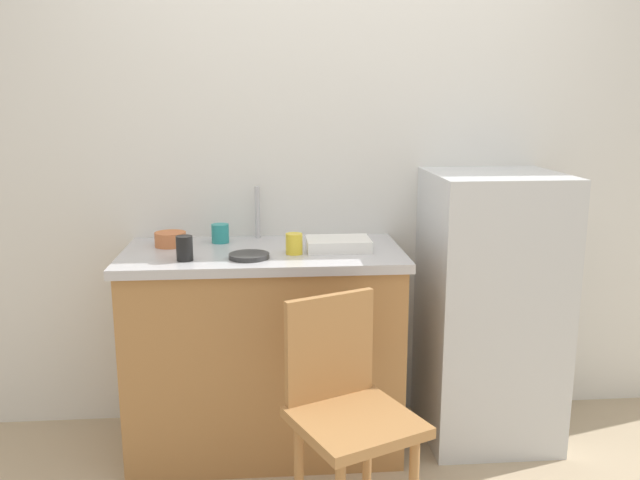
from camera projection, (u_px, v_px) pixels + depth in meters
name	position (u px, v px, depth m)	size (l,w,h in m)	color
back_wall	(330.00, 163.00, 3.20)	(4.80, 0.10, 2.56)	silver
cabinet_base	(265.00, 353.00, 3.01)	(1.19, 0.60, 0.89)	#A87542
countertop	(263.00, 254.00, 2.91)	(1.23, 0.64, 0.04)	#B7B7BC
faucet	(257.00, 212.00, 3.12)	(0.02, 0.02, 0.25)	#B7B7BC
refrigerator	(490.00, 308.00, 3.07)	(0.59, 0.57, 1.26)	silver
chair	(347.00, 408.00, 2.37)	(0.53, 0.53, 0.89)	#A87542
dish_tray	(338.00, 244.00, 2.91)	(0.28, 0.20, 0.05)	white
terracotta_bowl	(170.00, 239.00, 2.97)	(0.14, 0.14, 0.06)	#C67042
hotplate	(249.00, 256.00, 2.75)	(0.17, 0.17, 0.02)	#2D2D2D
cup_teal	(220.00, 233.00, 3.04)	(0.08, 0.08, 0.09)	teal
cup_yellow	(294.00, 244.00, 2.82)	(0.07, 0.07, 0.09)	yellow
cup_black	(185.00, 248.00, 2.70)	(0.07, 0.07, 0.10)	black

